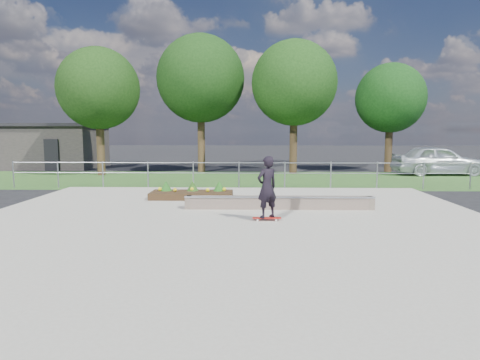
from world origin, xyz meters
name	(u,v)px	position (x,y,z in m)	size (l,w,h in m)	color
ground	(231,228)	(0.00, 0.00, 0.00)	(120.00, 120.00, 0.00)	black
grass_verge	(241,179)	(0.00, 11.00, 0.01)	(30.00, 8.00, 0.02)	#2B5120
concrete_slab	(231,227)	(0.00, 0.00, 0.03)	(15.00, 15.00, 0.06)	#9A9688
fence	(239,171)	(0.00, 7.50, 0.77)	(20.06, 0.06, 1.20)	#9A9DA2
building	(40,145)	(-14.00, 18.00, 1.51)	(8.40, 5.40, 3.00)	#2E2B28
tree_far_left	(98,89)	(-8.00, 13.00, 4.85)	(4.55, 4.55, 7.15)	#352515
tree_mid_left	(201,79)	(-2.50, 15.00, 5.61)	(5.25, 5.25, 8.25)	#382616
tree_mid_right	(294,83)	(3.00, 14.00, 5.23)	(4.90, 4.90, 7.70)	#2F1F12
tree_far_right	(391,98)	(9.00, 15.50, 4.48)	(4.20, 4.20, 6.60)	#302213
grind_ledge	(279,203)	(1.42, 2.45, 0.26)	(6.00, 0.44, 0.43)	brown
planter_bed	(192,193)	(-1.66, 4.54, 0.24)	(3.00, 1.20, 0.61)	black
skateboarder	(267,187)	(0.97, 0.68, 1.00)	(0.80, 0.69, 1.80)	silver
parked_car	(438,160)	(11.20, 13.54, 0.85)	(2.01, 5.00, 1.70)	silver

